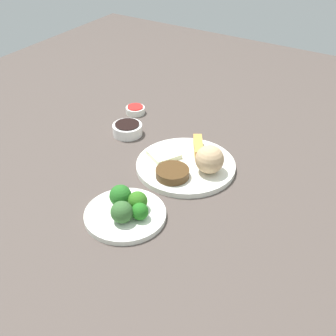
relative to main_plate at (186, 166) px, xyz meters
name	(u,v)px	position (x,y,z in m)	size (l,w,h in m)	color
tabletop	(179,164)	(0.02, 0.03, -0.02)	(2.20, 2.20, 0.02)	#4C413C
main_plate	(186,166)	(0.00, 0.00, 0.00)	(0.28, 0.28, 0.02)	white
rice_scoop	(210,159)	(0.00, -0.07, 0.05)	(0.08, 0.08, 0.08)	tan
spring_roll	(198,147)	(0.07, 0.00, 0.02)	(0.10, 0.03, 0.03)	gold
crab_rangoon_wonton	(164,154)	(0.00, 0.07, 0.01)	(0.08, 0.08, 0.01)	beige
stir_fry_heap	(172,173)	(-0.07, 0.00, 0.02)	(0.09, 0.09, 0.02)	#493016
broccoli_plate	(125,215)	(-0.26, 0.02, 0.00)	(0.20, 0.20, 0.01)	white
broccoli_floret_0	(138,201)	(-0.23, 0.00, 0.03)	(0.05, 0.05, 0.05)	#316E1C
broccoli_floret_1	(122,212)	(-0.29, 0.01, 0.03)	(0.05, 0.05, 0.05)	#34602E
broccoli_floret_2	(140,211)	(-0.26, -0.02, 0.03)	(0.04, 0.04, 0.04)	#206A1B
broccoli_floret_3	(120,196)	(-0.24, 0.05, 0.03)	(0.06, 0.06, 0.06)	#236520
soy_sauce_bowl	(127,130)	(0.07, 0.25, 0.01)	(0.09, 0.09, 0.03)	white
soy_sauce_bowl_liquid	(127,124)	(0.07, 0.25, 0.03)	(0.08, 0.08, 0.00)	black
sauce_ramekin_sweet_and_sour	(135,110)	(0.20, 0.32, 0.00)	(0.07, 0.07, 0.02)	white
sauce_ramekin_sweet_and_sour_liquid	(135,107)	(0.20, 0.32, 0.02)	(0.05, 0.05, 0.00)	red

